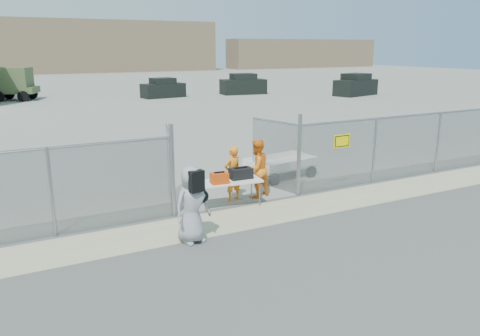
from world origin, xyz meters
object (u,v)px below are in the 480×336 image
security_worker_right (256,169)px  visitor (192,205)px  security_worker_left (233,173)px  folding_table (229,193)px  utility_trailer (281,167)px

security_worker_right → visitor: visitor is taller
security_worker_left → visitor: 3.18m
folding_table → security_worker_left: (0.33, 0.46, 0.44)m
folding_table → security_worker_left: 0.72m
security_worker_left → security_worker_right: 0.78m
security_worker_right → utility_trailer: bearing=-155.2°
visitor → utility_trailer: size_ratio=0.60×
security_worker_left → visitor: visitor is taller
folding_table → security_worker_right: security_worker_right is taller
utility_trailer → visitor: bearing=-149.8°
security_worker_right → utility_trailer: size_ratio=0.58×
security_worker_right → visitor: (-2.97, -2.26, 0.02)m
folding_table → security_worker_left: bearing=60.5°
visitor → folding_table: bearing=33.1°
security_worker_left → utility_trailer: (2.62, 1.51, -0.45)m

